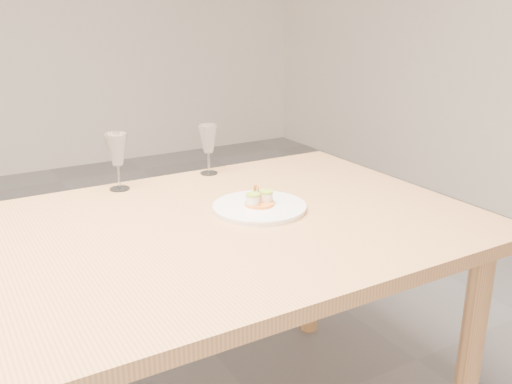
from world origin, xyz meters
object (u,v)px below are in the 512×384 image
dining_table (42,286)px  wine_glass_2 (117,151)px  dinner_plate (260,206)px  wine_glass_3 (208,140)px

dining_table → wine_glass_2: 0.58m
dining_table → dinner_plate: dinner_plate is taller
wine_glass_2 → dining_table: bearing=-128.2°
dining_table → wine_glass_3: 0.82m
dining_table → wine_glass_2: bearing=51.8°
dining_table → dinner_plate: size_ratio=8.70×
dinner_plate → wine_glass_2: 0.51m
dinner_plate → dining_table: bearing=-177.5°
dining_table → wine_glass_3: (0.67, 0.44, 0.19)m
wine_glass_2 → dinner_plate: bearing=-53.7°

